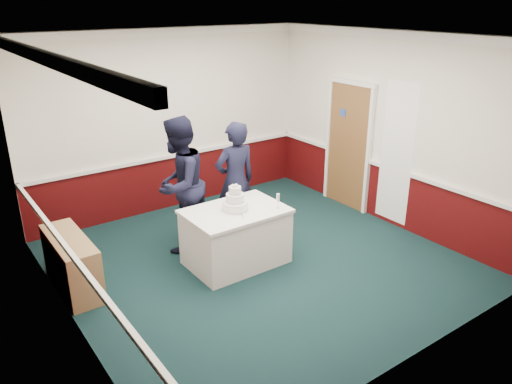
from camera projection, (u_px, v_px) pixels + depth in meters
ground at (259, 262)px, 6.93m from camera, size 5.00×5.00×0.00m
room_shell at (237, 114)px, 6.72m from camera, size 5.00×5.00×3.00m
sideboard at (72, 263)px, 6.19m from camera, size 0.41×1.20×0.70m
cake_table at (236, 236)px, 6.78m from camera, size 1.32×0.92×0.79m
wedding_cake at (235, 202)px, 6.59m from camera, size 0.35×0.35×0.36m
cake_knife at (242, 215)px, 6.46m from camera, size 0.10×0.21×0.00m
champagne_flute at (278, 199)px, 6.64m from camera, size 0.05×0.05×0.21m
person_man at (179, 185)px, 7.01m from camera, size 1.19×1.15×1.94m
person_woman at (235, 181)px, 7.35m from camera, size 0.68×0.47×1.80m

